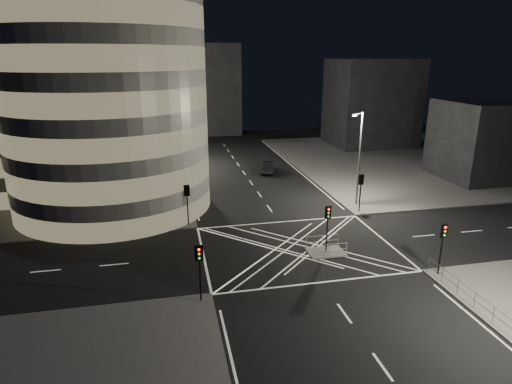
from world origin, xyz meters
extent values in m
plane|color=black|center=(0.00, 0.00, 0.00)|extent=(120.00, 120.00, 0.00)
cube|color=#514E4C|center=(-29.00, 27.00, 0.07)|extent=(42.00, 42.00, 0.15)
cube|color=#514E4C|center=(29.00, 27.00, 0.07)|extent=(42.00, 42.00, 0.15)
cube|color=slate|center=(2.00, -1.50, 0.07)|extent=(3.00, 2.00, 0.15)
cylinder|color=gray|center=(-16.00, 14.00, 12.65)|extent=(20.00, 20.00, 25.00)
cube|color=gray|center=(-26.00, 24.00, 12.65)|extent=(20.00, 18.00, 25.00)
cube|color=gray|center=(-22.00, 42.00, 11.15)|extent=(24.00, 16.00, 22.00)
cube|color=black|center=(26.00, 40.00, 7.65)|extent=(14.00, 12.00, 15.00)
cube|color=black|center=(30.00, 16.00, 5.15)|extent=(10.00, 10.00, 10.00)
cube|color=black|center=(-4.00, 58.00, 9.00)|extent=(18.00, 8.00, 18.00)
cylinder|color=black|center=(-10.50, 9.00, 1.60)|extent=(0.32, 0.32, 2.91)
ellipsoid|color=black|center=(-10.50, 9.00, 4.35)|extent=(4.71, 4.71, 5.41)
cylinder|color=black|center=(-10.50, 15.00, 1.79)|extent=(0.32, 0.32, 3.27)
ellipsoid|color=black|center=(-10.50, 15.00, 4.75)|extent=(4.85, 4.85, 5.57)
cylinder|color=black|center=(-10.50, 21.00, 1.68)|extent=(0.32, 0.32, 3.06)
ellipsoid|color=black|center=(-10.50, 21.00, 4.37)|extent=(4.21, 4.21, 4.85)
cylinder|color=black|center=(-10.50, 27.00, 2.14)|extent=(0.32, 0.32, 3.98)
ellipsoid|color=black|center=(-10.50, 27.00, 5.46)|extent=(4.85, 4.85, 5.57)
cylinder|color=black|center=(-10.50, 33.00, 1.50)|extent=(0.32, 0.32, 2.70)
ellipsoid|color=black|center=(-10.50, 33.00, 3.82)|extent=(3.52, 3.52, 4.05)
cylinder|color=black|center=(-8.80, 6.80, 1.65)|extent=(0.12, 0.12, 3.00)
cube|color=black|center=(-8.80, 6.80, 3.60)|extent=(0.28, 0.22, 0.90)
cube|color=black|center=(-8.80, 6.80, 3.60)|extent=(0.55, 0.04, 1.10)
cylinder|color=black|center=(-8.80, -6.80, 1.65)|extent=(0.12, 0.12, 3.00)
cube|color=black|center=(-8.80, -6.80, 3.60)|extent=(0.28, 0.22, 0.90)
cube|color=black|center=(-8.80, -6.80, 3.60)|extent=(0.55, 0.04, 1.10)
cylinder|color=black|center=(8.80, 6.80, 1.65)|extent=(0.12, 0.12, 3.00)
cube|color=black|center=(8.80, 6.80, 3.60)|extent=(0.28, 0.22, 0.90)
cube|color=black|center=(8.80, 6.80, 3.60)|extent=(0.55, 0.04, 1.10)
cylinder|color=black|center=(8.80, -6.80, 1.65)|extent=(0.12, 0.12, 3.00)
cube|color=black|center=(8.80, -6.80, 3.60)|extent=(0.28, 0.22, 0.90)
cube|color=black|center=(8.80, -6.80, 3.60)|extent=(0.55, 0.04, 1.10)
cylinder|color=black|center=(2.00, -1.50, 1.65)|extent=(0.12, 0.12, 3.00)
cube|color=black|center=(2.00, -1.50, 3.60)|extent=(0.28, 0.22, 0.90)
cube|color=black|center=(2.00, -1.50, 3.60)|extent=(0.55, 0.04, 1.10)
cylinder|color=slate|center=(-9.50, 12.00, 5.15)|extent=(0.20, 0.20, 10.00)
cylinder|color=slate|center=(-9.05, 12.00, 10.00)|extent=(0.90, 0.10, 0.10)
cube|color=slate|center=(-8.60, 12.00, 9.90)|extent=(0.50, 0.25, 0.18)
cube|color=white|center=(-8.60, 12.00, 9.79)|extent=(0.42, 0.20, 0.05)
cylinder|color=slate|center=(-9.50, 30.00, 5.15)|extent=(0.20, 0.20, 10.00)
cylinder|color=slate|center=(-9.05, 30.00, 10.00)|extent=(0.90, 0.10, 0.10)
cube|color=slate|center=(-8.60, 30.00, 9.90)|extent=(0.50, 0.25, 0.18)
cube|color=white|center=(-8.60, 30.00, 9.79)|extent=(0.42, 0.20, 0.05)
cylinder|color=slate|center=(9.50, 9.00, 5.15)|extent=(0.20, 0.20, 10.00)
cylinder|color=slate|center=(9.05, 9.00, 10.00)|extent=(0.90, 0.10, 0.10)
cube|color=slate|center=(8.60, 9.00, 9.90)|extent=(0.50, 0.25, 0.18)
cube|color=white|center=(8.60, 9.00, 9.79)|extent=(0.42, 0.20, 0.05)
cube|color=slate|center=(8.30, -12.15, 0.70)|extent=(0.06, 11.70, 1.10)
cube|color=slate|center=(2.00, -2.40, 0.70)|extent=(2.80, 0.06, 1.10)
cube|color=slate|center=(2.00, -0.60, 0.70)|extent=(2.80, 0.06, 1.10)
imported|color=black|center=(3.13, 24.58, 0.83)|extent=(2.70, 5.29, 1.66)
camera|label=1|loc=(-10.41, -31.83, 15.62)|focal=30.00mm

